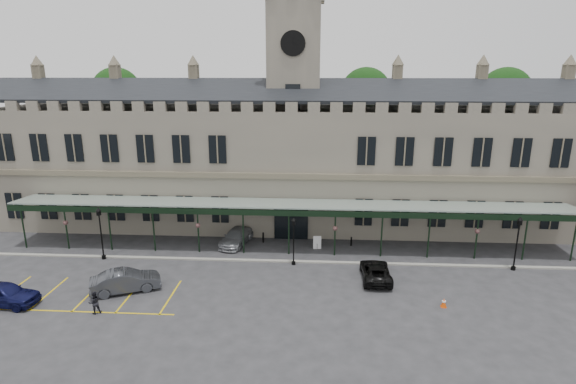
# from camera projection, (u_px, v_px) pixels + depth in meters

# --- Properties ---
(ground) EXTENTS (140.00, 140.00, 0.00)m
(ground) POSITION_uv_depth(u_px,v_px,m) (283.00, 293.00, 32.63)
(ground) COLOR #2C2C2F
(station_building) EXTENTS (60.00, 10.36, 17.30)m
(station_building) POSITION_uv_depth(u_px,v_px,m) (294.00, 162.00, 46.23)
(station_building) COLOR #6A6458
(station_building) RESTS_ON ground
(clock_tower) EXTENTS (5.60, 5.60, 24.80)m
(clock_tower) POSITION_uv_depth(u_px,v_px,m) (294.00, 96.00, 44.55)
(clock_tower) COLOR #6A6458
(clock_tower) RESTS_ON ground
(canopy) EXTENTS (50.00, 4.10, 4.30)m
(canopy) POSITION_uv_depth(u_px,v_px,m) (289.00, 227.00, 39.17)
(canopy) COLOR #8C9E93
(canopy) RESTS_ON ground
(kerb) EXTENTS (60.00, 0.40, 0.12)m
(kerb) POSITION_uv_depth(u_px,v_px,m) (288.00, 261.00, 37.90)
(kerb) COLOR gray
(kerb) RESTS_ON ground
(parking_markings) EXTENTS (16.00, 6.00, 0.01)m
(parking_markings) POSITION_uv_depth(u_px,v_px,m) (86.00, 298.00, 32.00)
(parking_markings) COLOR gold
(parking_markings) RESTS_ON ground
(tree_behind_left) EXTENTS (6.00, 6.00, 16.00)m
(tree_behind_left) POSITION_uv_depth(u_px,v_px,m) (117.00, 94.00, 54.58)
(tree_behind_left) COLOR #332314
(tree_behind_left) RESTS_ON ground
(tree_behind_mid) EXTENTS (6.00, 6.00, 16.00)m
(tree_behind_mid) POSITION_uv_depth(u_px,v_px,m) (365.00, 95.00, 52.83)
(tree_behind_mid) COLOR #332314
(tree_behind_mid) RESTS_ON ground
(tree_behind_right) EXTENTS (6.00, 6.00, 16.00)m
(tree_behind_right) POSITION_uv_depth(u_px,v_px,m) (505.00, 95.00, 51.89)
(tree_behind_right) COLOR #332314
(tree_behind_right) RESTS_ON ground
(lamp_post_left) EXTENTS (0.44, 0.44, 4.63)m
(lamp_post_left) POSITION_uv_depth(u_px,v_px,m) (101.00, 229.00, 37.83)
(lamp_post_left) COLOR black
(lamp_post_left) RESTS_ON ground
(lamp_post_mid) EXTENTS (0.39, 0.39, 4.13)m
(lamp_post_mid) POSITION_uv_depth(u_px,v_px,m) (294.00, 237.00, 36.77)
(lamp_post_mid) COLOR black
(lamp_post_mid) RESTS_ON ground
(lamp_post_right) EXTENTS (0.43, 0.43, 4.56)m
(lamp_post_right) POSITION_uv_depth(u_px,v_px,m) (517.00, 239.00, 35.71)
(lamp_post_right) COLOR black
(lamp_post_right) RESTS_ON ground
(traffic_cone) EXTENTS (0.41, 0.41, 0.65)m
(traffic_cone) POSITION_uv_depth(u_px,v_px,m) (444.00, 303.00, 30.67)
(traffic_cone) COLOR #E64507
(traffic_cone) RESTS_ON ground
(sign_board) EXTENTS (0.72, 0.11, 1.23)m
(sign_board) POSITION_uv_depth(u_px,v_px,m) (317.00, 243.00, 40.52)
(sign_board) COLOR black
(sign_board) RESTS_ON ground
(bollard_left) EXTENTS (0.17, 0.17, 0.96)m
(bollard_left) POSITION_uv_depth(u_px,v_px,m) (263.00, 237.00, 42.09)
(bollard_left) COLOR black
(bollard_left) RESTS_ON ground
(bollard_right) EXTENTS (0.15, 0.15, 0.84)m
(bollard_right) POSITION_uv_depth(u_px,v_px,m) (351.00, 241.00, 41.31)
(bollard_right) COLOR black
(bollard_right) RESTS_ON ground
(car_left_a) EXTENTS (4.89, 2.29, 1.62)m
(car_left_a) POSITION_uv_depth(u_px,v_px,m) (4.00, 294.00, 30.85)
(car_left_a) COLOR #0D0F3C
(car_left_a) RESTS_ON ground
(car_left_b) EXTENTS (5.19, 3.54, 1.62)m
(car_left_b) POSITION_uv_depth(u_px,v_px,m) (126.00, 281.00, 32.74)
(car_left_b) COLOR #35373C
(car_left_b) RESTS_ON ground
(car_taxi) EXTENTS (3.07, 5.21, 1.42)m
(car_taxi) POSITION_uv_depth(u_px,v_px,m) (236.00, 237.00, 41.66)
(car_taxi) COLOR #95979C
(car_taxi) RESTS_ON ground
(car_van) EXTENTS (2.18, 4.67, 1.30)m
(car_van) POSITION_uv_depth(u_px,v_px,m) (376.00, 271.00, 34.68)
(car_van) COLOR black
(car_van) RESTS_ON ground
(person_b) EXTENTS (0.97, 0.91, 1.58)m
(person_b) POSITION_uv_depth(u_px,v_px,m) (94.00, 302.00, 29.76)
(person_b) COLOR black
(person_b) RESTS_ON ground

